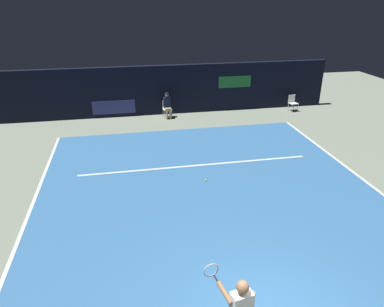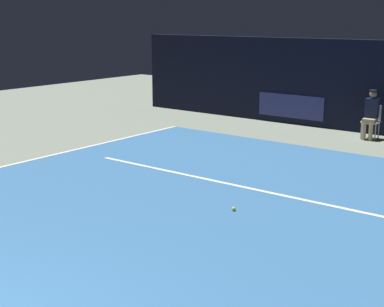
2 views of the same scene
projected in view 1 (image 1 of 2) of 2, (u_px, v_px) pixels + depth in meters
The scene contains 9 objects.
ground_plane at pixel (209, 194), 11.57m from camera, with size 34.33×34.33×0.00m, color gray.
court_surface at pixel (209, 194), 11.57m from camera, with size 11.17×12.26×0.01m, color #336699.
line_sideline_left at pixel (362, 179), 12.53m from camera, with size 0.10×12.26×0.01m, color white.
line_sideline_right at pixel (29, 212), 10.59m from camera, with size 0.10×12.26×0.01m, color white.
line_service at pixel (196, 165), 13.48m from camera, with size 8.71×0.10×0.01m, color white.
back_wall at pixel (171, 90), 18.93m from camera, with size 17.43×0.33×2.60m.
line_judge_on_chair at pixel (167, 105), 18.45m from camera, with size 0.48×0.56×1.32m.
courtside_chair_near at pixel (293, 102), 19.65m from camera, with size 0.50×0.48×0.88m.
tennis_ball at pixel (206, 180), 12.36m from camera, with size 0.07×0.07×0.07m, color #CCE033.
Camera 1 is at (-2.48, -4.57, 5.97)m, focal length 33.23 mm.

